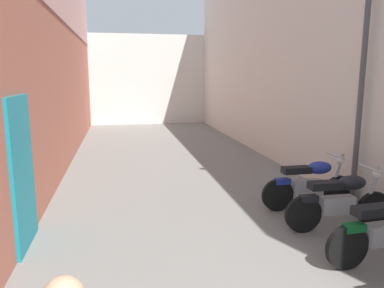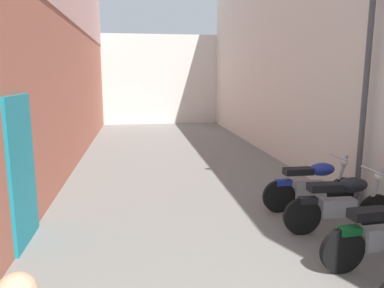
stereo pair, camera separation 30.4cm
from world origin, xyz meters
TOP-DOWN VIEW (x-y plane):
  - ground_plane at (0.00, 7.59)m, footprint 35.18×35.18m
  - building_left at (-3.09, 9.54)m, footprint 0.45×19.18m
  - building_right at (3.10, 9.59)m, footprint 0.45×19.18m
  - building_far_end at (0.00, 20.18)m, footprint 8.80×2.00m
  - motorcycle_fifth at (1.96, 5.22)m, footprint 1.85×0.58m
  - motorcycle_sixth at (1.96, 6.21)m, footprint 1.85×0.58m
  - street_lamp at (2.66, 6.05)m, footprint 0.79×0.18m

SIDE VIEW (x-z plane):
  - ground_plane at x=0.00m, z-range 0.00..0.00m
  - motorcycle_fifth at x=1.96m, z-range -0.02..1.02m
  - motorcycle_sixth at x=1.96m, z-range -0.02..1.02m
  - building_far_end at x=0.00m, z-range 0.00..4.49m
  - street_lamp at x=2.66m, z-range 0.40..5.49m
  - building_left at x=-3.09m, z-range 0.03..7.02m
  - building_right at x=3.10m, z-range 0.00..7.52m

